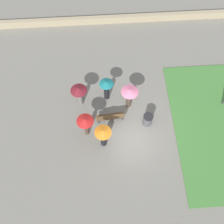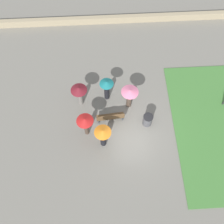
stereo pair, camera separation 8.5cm
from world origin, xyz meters
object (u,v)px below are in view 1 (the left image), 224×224
at_px(park_bench, 110,117).
at_px(crowd_person_orange, 103,135).
at_px(crowd_person_teal, 106,87).
at_px(crowd_person_pink, 129,95).
at_px(crowd_person_maroon, 79,92).
at_px(crowd_person_red, 85,123).
at_px(trash_bin, 148,120).

bearing_deg(park_bench, crowd_person_orange, 67.07).
relative_size(crowd_person_teal, crowd_person_orange, 0.96).
height_order(crowd_person_pink, crowd_person_maroon, crowd_person_pink).
height_order(crowd_person_red, crowd_person_teal, crowd_person_red).
height_order(trash_bin, crowd_person_teal, crowd_person_teal).
bearing_deg(crowd_person_pink, crowd_person_maroon, 113.16).
distance_m(park_bench, crowd_person_pink, 1.89).
relative_size(crowd_person_pink, crowd_person_maroon, 1.01).
bearing_deg(crowd_person_teal, park_bench, 15.36).
distance_m(trash_bin, crowd_person_maroon, 4.71).
bearing_deg(crowd_person_red, crowd_person_teal, 20.64).
bearing_deg(trash_bin, crowd_person_pink, -52.69).
distance_m(park_bench, trash_bin, 2.39).
distance_m(park_bench, crowd_person_red, 1.99).
xyz_separation_m(trash_bin, crowd_person_red, (3.90, 0.45, 1.01)).
xyz_separation_m(crowd_person_pink, crowd_person_maroon, (3.18, -0.37, 0.05)).
bearing_deg(park_bench, trash_bin, 167.07).
distance_m(crowd_person_red, crowd_person_teal, 2.92).
relative_size(crowd_person_red, crowd_person_pink, 1.04).
distance_m(crowd_person_red, crowd_person_orange, 1.30).
bearing_deg(crowd_person_pink, crowd_person_orange, 175.66).
height_order(park_bench, trash_bin, trash_bin).
bearing_deg(crowd_person_orange, park_bench, -128.98).
bearing_deg(crowd_person_teal, crowd_person_maroon, -68.52).
relative_size(park_bench, crowd_person_maroon, 0.99).
xyz_separation_m(park_bench, crowd_person_pink, (-1.29, -1.08, 0.86)).
distance_m(crowd_person_teal, crowd_person_maroon, 1.79).
height_order(crowd_person_red, crowd_person_pink, crowd_person_red).
relative_size(trash_bin, crowd_person_maroon, 0.50).
bearing_deg(crowd_person_maroon, trash_bin, -18.82).
relative_size(crowd_person_orange, crowd_person_pink, 1.05).
height_order(park_bench, crowd_person_teal, crowd_person_teal).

